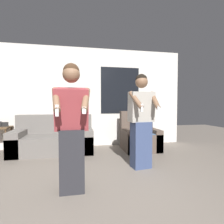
{
  "coord_description": "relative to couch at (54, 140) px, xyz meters",
  "views": [
    {
      "loc": [
        -0.12,
        -1.76,
        1.15
      ],
      "look_at": [
        0.4,
        0.91,
        1.04
      ],
      "focal_mm": 28.0,
      "sensor_mm": 36.0,
      "label": 1
    }
  ],
  "objects": [
    {
      "name": "person_right",
      "position": [
        1.71,
        -1.41,
        0.56
      ],
      "size": [
        0.5,
        0.5,
        1.7
      ],
      "color": "#384770",
      "rests_on": "ground_plane"
    },
    {
      "name": "person_left",
      "position": [
        0.5,
        -2.09,
        0.55
      ],
      "size": [
        0.49,
        0.49,
        1.68
      ],
      "color": "#28282D",
      "rests_on": "ground_plane"
    },
    {
      "name": "couch",
      "position": [
        0.0,
        0.0,
        0.0
      ],
      "size": [
        1.84,
        0.91,
        0.89
      ],
      "color": "slate",
      "rests_on": "ground_plane"
    },
    {
      "name": "armchair",
      "position": [
        2.12,
        -0.17,
        0.03
      ],
      "size": [
        0.87,
        0.82,
        0.98
      ],
      "color": "brown",
      "rests_on": "ground_plane"
    },
    {
      "name": "ground_plane",
      "position": [
        0.7,
        -2.65,
        -0.3
      ],
      "size": [
        14.0,
        14.0,
        0.0
      ],
      "primitive_type": "plane",
      "color": "slate"
    },
    {
      "name": "wall_back",
      "position": [
        0.72,
        0.48,
        1.05
      ],
      "size": [
        5.7,
        0.07,
        2.7
      ],
      "color": "silver",
      "rests_on": "ground_plane"
    }
  ]
}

